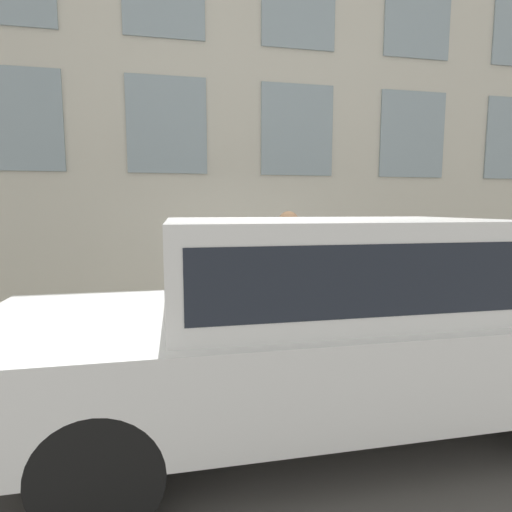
{
  "coord_description": "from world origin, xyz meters",
  "views": [
    {
      "loc": [
        -4.33,
        1.01,
        1.82
      ],
      "look_at": [
        0.52,
        0.04,
        1.22
      ],
      "focal_mm": 28.0,
      "sensor_mm": 36.0,
      "label": 1
    }
  ],
  "objects": [
    {
      "name": "person",
      "position": [
        0.57,
        -0.39,
        1.13
      ],
      "size": [
        0.4,
        0.26,
        1.63
      ],
      "rotation": [
        0.0,
        0.0,
        2.62
      ],
      "color": "navy",
      "rests_on": "sidewalk"
    },
    {
      "name": "ground_plane",
      "position": [
        0.0,
        0.0,
        0.0
      ],
      "size": [
        80.0,
        80.0,
        0.0
      ],
      "primitive_type": "plane",
      "color": "#514F4C"
    },
    {
      "name": "parked_car_white_near",
      "position": [
        -1.34,
        -0.21,
        0.95
      ],
      "size": [
        1.83,
        5.38,
        1.73
      ],
      "color": "black",
      "rests_on": "ground_plane"
    },
    {
      "name": "building_facade",
      "position": [
        2.83,
        0.0,
        4.21
      ],
      "size": [
        0.33,
        40.0,
        8.42
      ],
      "color": "beige",
      "rests_on": "ground_plane"
    },
    {
      "name": "fire_hydrant",
      "position": [
        0.47,
        0.48,
        0.53
      ],
      "size": [
        0.28,
        0.4,
        0.75
      ],
      "color": "gray",
      "rests_on": "sidewalk"
    },
    {
      "name": "sidewalk",
      "position": [
        1.34,
        0.0,
        0.07
      ],
      "size": [
        2.68,
        60.0,
        0.14
      ],
      "color": "#B2ADA3",
      "rests_on": "ground_plane"
    }
  ]
}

